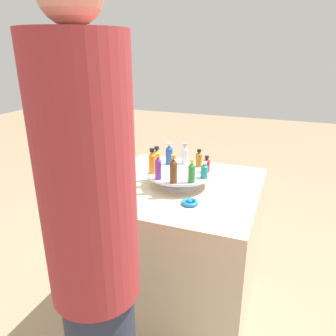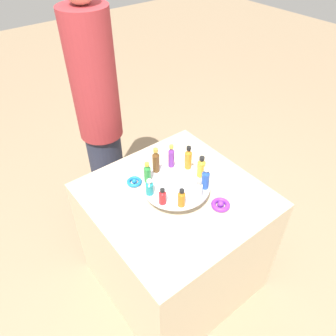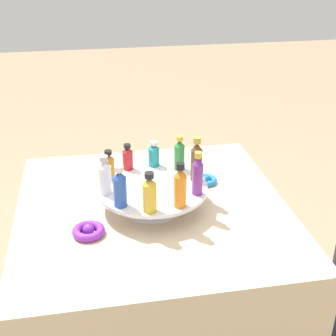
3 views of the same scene
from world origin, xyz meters
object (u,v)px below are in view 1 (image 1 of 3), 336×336
object	(u,v)px
person_figure	(94,254)
bottle_green	(192,172)
bottle_blue	(169,154)
bottle_brown	(173,170)
ribbon_bow_purple	(171,168)
bottle_gold	(157,158)
bottle_red	(207,165)
bottle_orange	(152,162)
bottle_teal	(204,170)
bottle_clear	(185,154)
bottle_amber	(199,159)
display_stand	(179,177)
ribbon_bow_blue	(190,202)
bottle_purple	(158,167)

from	to	relation	value
person_figure	bottle_green	bearing A→B (deg)	-8.09
bottle_blue	bottle_green	world-z (taller)	bottle_blue
bottle_brown	ribbon_bow_purple	world-z (taller)	bottle_brown
bottle_gold	bottle_red	bearing A→B (deg)	-83.05
bottle_orange	person_figure	size ratio (longest dim) A/B	0.08
bottle_blue	bottle_teal	xyz separation A→B (m)	(-0.14, -0.25, -0.02)
bottle_teal	bottle_clear	size ratio (longest dim) A/B	0.71
bottle_amber	bottle_red	bearing A→B (deg)	-137.05
display_stand	bottle_clear	distance (m)	0.17
bottle_green	bottle_clear	bearing A→B (deg)	24.95
display_stand	bottle_blue	world-z (taller)	bottle_blue
ribbon_bow_blue	bottle_purple	bearing A→B (deg)	68.18
bottle_orange	bottle_brown	world-z (taller)	bottle_brown
bottle_brown	bottle_red	distance (m)	0.25
bottle_orange	ribbon_bow_purple	distance (m)	0.30
ribbon_bow_purple	bottle_blue	bearing A→B (deg)	-166.56
bottle_gold	bottle_teal	world-z (taller)	bottle_gold
bottle_orange	bottle_purple	xyz separation A→B (m)	(-0.07, -0.06, 0.00)
bottle_gold	bottle_teal	distance (m)	0.30
bottle_green	bottle_purple	bearing A→B (deg)	96.95
bottle_purple	bottle_amber	xyz separation A→B (m)	(0.26, -0.15, -0.02)
bottle_teal	person_figure	size ratio (longest dim) A/B	0.05
bottle_gold	bottle_orange	size ratio (longest dim) A/B	0.88
bottle_red	bottle_clear	distance (m)	0.18
bottle_purple	ribbon_bow_blue	size ratio (longest dim) A/B	1.68
bottle_gold	bottle_green	world-z (taller)	bottle_gold
bottle_brown	ribbon_bow_purple	distance (m)	0.41
bottle_clear	ribbon_bow_purple	xyz separation A→B (m)	(0.06, 0.11, -0.12)
bottle_purple	bottle_brown	size ratio (longest dim) A/B	0.94
bottle_green	display_stand	bearing A→B (deg)	42.95
ribbon_bow_blue	display_stand	bearing A→B (deg)	30.93
bottle_orange	bottle_amber	size ratio (longest dim) A/B	1.38
bottle_amber	ribbon_bow_purple	size ratio (longest dim) A/B	1.05
bottle_brown	bottle_green	xyz separation A→B (m)	(0.04, -0.08, -0.01)
display_stand	bottle_amber	bearing A→B (deg)	-29.05
bottle_purple	bottle_green	world-z (taller)	bottle_purple
display_stand	bottle_gold	world-z (taller)	bottle_gold
display_stand	bottle_blue	bearing A→B (deg)	42.95
bottle_blue	bottle_green	bearing A→B (deg)	-137.05
bottle_red	bottle_teal	bearing A→B (deg)	-173.05
display_stand	ribbon_bow_purple	xyz separation A→B (m)	(0.21, 0.13, -0.04)
display_stand	bottle_green	distance (m)	0.17
bottle_green	bottle_teal	size ratio (longest dim) A/B	1.36
bottle_clear	ribbon_bow_purple	distance (m)	0.17
display_stand	bottle_amber	size ratio (longest dim) A/B	3.48
bottle_brown	bottle_teal	xyz separation A→B (m)	(0.12, -0.13, -0.03)
bottle_brown	bottle_gold	bearing A→B (deg)	42.95
bottle_amber	ribbon_bow_purple	bearing A→B (deg)	68.18
bottle_brown	bottle_amber	world-z (taller)	bottle_brown
bottle_gold	bottle_orange	bearing A→B (deg)	-173.05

